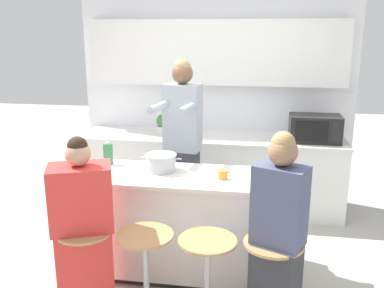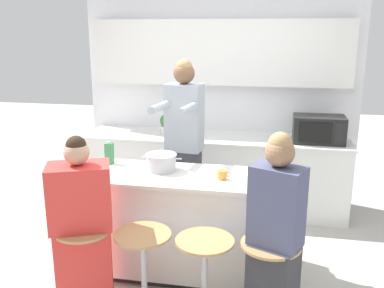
% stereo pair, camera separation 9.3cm
% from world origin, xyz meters
% --- Properties ---
extents(ground_plane, '(16.00, 16.00, 0.00)m').
position_xyz_m(ground_plane, '(0.00, 0.00, 0.00)').
color(ground_plane, '#B2ADA3').
extents(wall_back, '(3.29, 0.22, 2.70)m').
position_xyz_m(wall_back, '(0.00, 1.81, 1.54)').
color(wall_back, white).
rests_on(wall_back, ground_plane).
extents(back_counter, '(3.05, 0.68, 0.88)m').
position_xyz_m(back_counter, '(0.00, 1.49, 0.44)').
color(back_counter, white).
rests_on(back_counter, ground_plane).
extents(kitchen_island, '(1.69, 0.65, 0.91)m').
position_xyz_m(kitchen_island, '(0.00, 0.00, 0.46)').
color(kitchen_island, black).
rests_on(kitchen_island, ground_plane).
extents(bar_stool_leftmost, '(0.41, 0.41, 0.67)m').
position_xyz_m(bar_stool_leftmost, '(-0.68, -0.65, 0.39)').
color(bar_stool_leftmost, tan).
rests_on(bar_stool_leftmost, ground_plane).
extents(bar_stool_center_left, '(0.41, 0.41, 0.67)m').
position_xyz_m(bar_stool_center_left, '(-0.23, -0.63, 0.39)').
color(bar_stool_center_left, tan).
rests_on(bar_stool_center_left, ground_plane).
extents(bar_stool_center_right, '(0.41, 0.41, 0.67)m').
position_xyz_m(bar_stool_center_right, '(0.23, -0.64, 0.39)').
color(bar_stool_center_right, tan).
rests_on(bar_stool_center_right, ground_plane).
extents(bar_stool_rightmost, '(0.41, 0.41, 0.67)m').
position_xyz_m(bar_stool_rightmost, '(0.68, -0.61, 0.39)').
color(bar_stool_rightmost, tan).
rests_on(bar_stool_rightmost, ground_plane).
extents(person_cooking, '(0.42, 0.62, 1.82)m').
position_xyz_m(person_cooking, '(-0.19, 0.66, 0.93)').
color(person_cooking, '#383842').
rests_on(person_cooking, ground_plane).
extents(person_wrapped_blanket, '(0.52, 0.43, 1.37)m').
position_xyz_m(person_wrapped_blanket, '(-0.70, -0.62, 0.64)').
color(person_wrapped_blanket, red).
rests_on(person_wrapped_blanket, ground_plane).
extents(person_seated_near, '(0.40, 0.36, 1.46)m').
position_xyz_m(person_seated_near, '(0.70, -0.62, 0.68)').
color(person_seated_near, '#333338').
rests_on(person_seated_near, ground_plane).
extents(cooking_pot, '(0.35, 0.27, 0.15)m').
position_xyz_m(cooking_pot, '(-0.27, 0.07, 0.99)').
color(cooking_pot, '#B7BABC').
rests_on(cooking_pot, kitchen_island).
extents(fruit_bowl, '(0.17, 0.17, 0.07)m').
position_xyz_m(fruit_bowl, '(0.70, 0.10, 0.95)').
color(fruit_bowl, silver).
rests_on(fruit_bowl, kitchen_island).
extents(coffee_cup_near, '(0.11, 0.08, 0.08)m').
position_xyz_m(coffee_cup_near, '(0.27, -0.05, 0.95)').
color(coffee_cup_near, orange).
rests_on(coffee_cup_near, kitchen_island).
extents(juice_carton, '(0.07, 0.07, 0.21)m').
position_xyz_m(juice_carton, '(-0.78, 0.18, 1.01)').
color(juice_carton, '#38844C').
rests_on(juice_carton, kitchen_island).
extents(microwave, '(0.55, 0.35, 0.29)m').
position_xyz_m(microwave, '(1.15, 1.44, 1.03)').
color(microwave, black).
rests_on(microwave, back_counter).
extents(potted_plant, '(0.15, 0.15, 0.24)m').
position_xyz_m(potted_plant, '(-0.58, 1.49, 1.00)').
color(potted_plant, beige).
rests_on(potted_plant, back_counter).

